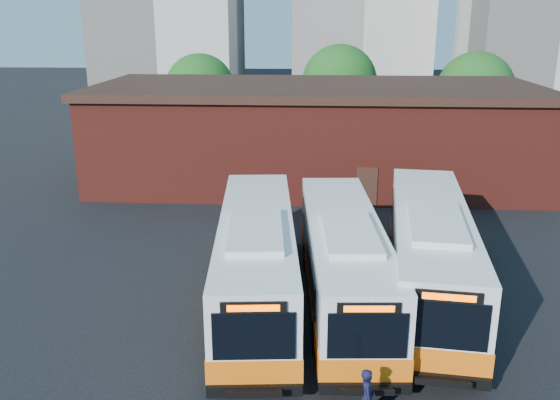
# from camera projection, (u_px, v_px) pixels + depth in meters

# --- Properties ---
(ground) EXTENTS (220.00, 220.00, 0.00)m
(ground) POSITION_uv_depth(u_px,v_px,m) (311.00, 326.00, 21.16)
(ground) COLOR black
(bus_midwest) EXTENTS (3.89, 13.46, 3.62)m
(bus_midwest) POSITION_uv_depth(u_px,v_px,m) (257.00, 262.00, 22.47)
(bus_midwest) COLOR white
(bus_midwest) RESTS_ON ground
(bus_mideast) EXTENTS (3.50, 13.06, 3.52)m
(bus_mideast) POSITION_uv_depth(u_px,v_px,m) (343.00, 264.00, 22.43)
(bus_mideast) COLOR white
(bus_mideast) RESTS_ON ground
(bus_east) EXTENTS (4.25, 13.80, 3.71)m
(bus_east) POSITION_uv_depth(u_px,v_px,m) (429.00, 256.00, 22.99)
(bus_east) COLOR white
(bus_east) RESTS_ON ground
(transit_worker) EXTENTS (0.41, 0.62, 1.69)m
(transit_worker) POSITION_uv_depth(u_px,v_px,m) (367.00, 398.00, 15.79)
(transit_worker) COLOR black
(transit_worker) RESTS_ON ground
(depot_building) EXTENTS (28.60, 12.60, 6.40)m
(depot_building) POSITION_uv_depth(u_px,v_px,m) (315.00, 132.00, 39.26)
(depot_building) COLOR maroon
(depot_building) RESTS_ON ground
(tree_west) EXTENTS (6.00, 6.00, 7.65)m
(tree_west) POSITION_uv_depth(u_px,v_px,m) (200.00, 89.00, 50.89)
(tree_west) COLOR #382314
(tree_west) RESTS_ON ground
(tree_mid) EXTENTS (6.56, 6.56, 8.36)m
(tree_mid) POSITION_uv_depth(u_px,v_px,m) (339.00, 82.00, 51.95)
(tree_mid) COLOR #382314
(tree_mid) RESTS_ON ground
(tree_east) EXTENTS (6.24, 6.24, 7.96)m
(tree_east) POSITION_uv_depth(u_px,v_px,m) (475.00, 90.00, 48.51)
(tree_east) COLOR #382314
(tree_east) RESTS_ON ground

